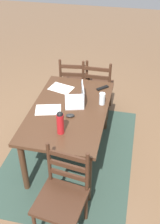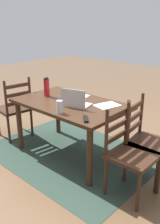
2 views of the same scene
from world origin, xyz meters
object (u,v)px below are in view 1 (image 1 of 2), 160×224
at_px(tv_remote, 103,88).
at_px(chair_left_far, 97,87).
at_px(dining_table, 69,116).
at_px(chair_left_near, 75,85).
at_px(computer_mouse, 70,115).
at_px(laptop, 78,98).
at_px(drinking_glass, 102,99).
at_px(water_bottle, 60,122).
at_px(chair_right_far, 62,197).

bearing_deg(tv_remote, chair_left_far, 150.64).
height_order(dining_table, chair_left_near, chair_left_near).
bearing_deg(computer_mouse, laptop, 159.71).
relative_size(dining_table, laptop, 3.91).
bearing_deg(dining_table, drinking_glass, 117.45).
relative_size(chair_left_far, laptop, 2.58).
relative_size(laptop, tv_remote, 2.17).
xyz_separation_m(chair_left_near, computer_mouse, (1.15, 0.22, 0.30)).
relative_size(chair_left_far, water_bottle, 3.53).
distance_m(chair_left_near, computer_mouse, 1.21).
xyz_separation_m(chair_left_far, water_bottle, (1.44, -0.16, 0.42)).
relative_size(chair_left_near, chair_right_far, 1.00).
distance_m(drinking_glass, computer_mouse, 0.46).
relative_size(chair_right_far, water_bottle, 3.53).
bearing_deg(laptop, chair_right_far, 5.47).
bearing_deg(tv_remote, drinking_glass, -38.38).
height_order(dining_table, drinking_glass, drinking_glass).
relative_size(chair_right_far, computer_mouse, 9.50).
bearing_deg(water_bottle, tv_remote, 162.99).
height_order(dining_table, chair_right_far, chair_right_far).
bearing_deg(chair_left_near, dining_table, 9.68).
xyz_separation_m(drinking_glass, tv_remote, (-0.35, -0.04, -0.06)).
distance_m(dining_table, water_bottle, 0.49).
distance_m(chair_left_far, tv_remote, 0.57).
distance_m(chair_right_far, drinking_glass, 1.26).
bearing_deg(chair_right_far, chair_left_near, -170.02).
xyz_separation_m(chair_left_near, chair_left_far, (0.00, 0.35, 0.00)).
relative_size(laptop, computer_mouse, 3.68).
distance_m(drinking_glass, tv_remote, 0.36).
height_order(laptop, tv_remote, laptop).
distance_m(chair_left_near, laptop, 0.95).
relative_size(chair_left_near, chair_left_far, 1.00).
distance_m(laptop, computer_mouse, 0.30).
relative_size(water_bottle, tv_remote, 1.59).
xyz_separation_m(laptop, tv_remote, (-0.38, 0.24, -0.05)).
height_order(chair_right_far, chair_left_far, same).
distance_m(chair_left_near, chair_left_far, 0.35).
bearing_deg(chair_right_far, water_bottle, -164.22).
relative_size(chair_left_near, computer_mouse, 9.50).
xyz_separation_m(dining_table, tv_remote, (-0.54, 0.32, 0.11)).
relative_size(dining_table, computer_mouse, 14.39).
height_order(chair_left_far, drinking_glass, chair_left_far).
xyz_separation_m(chair_right_far, chair_left_far, (-2.02, -0.01, 0.00)).
height_order(laptop, water_bottle, water_bottle).
height_order(computer_mouse, tv_remote, computer_mouse).
height_order(water_bottle, tv_remote, water_bottle).
bearing_deg(dining_table, chair_left_near, -170.32).
distance_m(chair_left_far, computer_mouse, 1.20).
distance_m(dining_table, chair_right_far, 1.04).
xyz_separation_m(chair_left_far, laptop, (0.85, -0.11, 0.34)).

